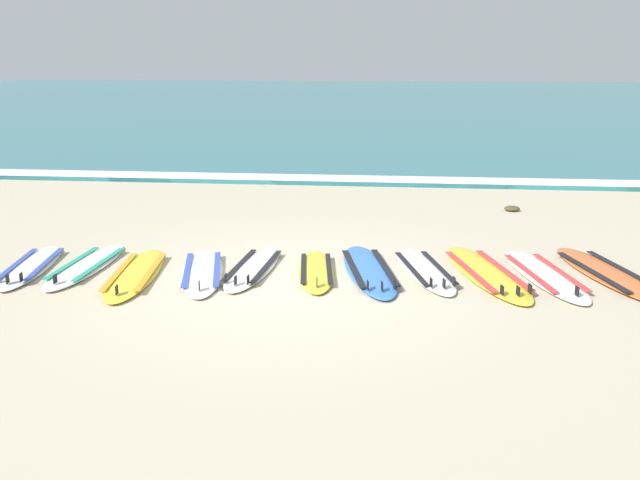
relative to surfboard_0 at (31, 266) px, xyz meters
The scene contains 15 objects.
ground_plane 3.55m from the surfboard_0, ahead, with size 80.00×80.00×0.00m, color #C1B599.
sea 36.72m from the surfboard_0, 84.46° to the left, with size 80.00×60.00×0.10m, color teal.
wave_foam_strip 7.81m from the surfboard_0, 63.03° to the left, with size 80.00×0.82×0.11m, color white.
surfboard_0 is the anchor object (origin of this frame).
surfboard_1 0.75m from the surfboard_0, ahead, with size 0.59×2.19×0.18m.
surfboard_2 1.55m from the surfboard_0, ahead, with size 0.86×2.38×0.18m.
surfboard_3 2.39m from the surfboard_0, ahead, with size 1.02×2.23×0.18m.
surfboard_4 3.04m from the surfboard_0, ahead, with size 0.67×2.12×0.18m.
surfboard_5 3.90m from the surfboard_0, ahead, with size 0.70×1.94×0.18m.
surfboard_6 4.61m from the surfboard_0, ahead, with size 1.07×2.46×0.18m.
surfboard_7 5.36m from the surfboard_0, ahead, with size 1.02×2.18×0.18m.
surfboard_8 6.16m from the surfboard_0, ahead, with size 1.23×2.62×0.18m.
surfboard_9 6.91m from the surfboard_0, ahead, with size 1.04×2.39×0.18m.
surfboard_10 7.76m from the surfboard_0, ahead, with size 1.23×2.59×0.18m.
seaweed_clump_near_shoreline 8.35m from the surfboard_0, 31.36° to the left, with size 0.29×0.23×0.10m, color #4C4228.
Camera 1 is at (1.31, -8.31, 2.83)m, focal length 38.66 mm.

